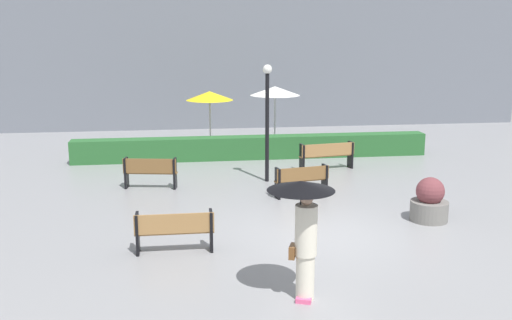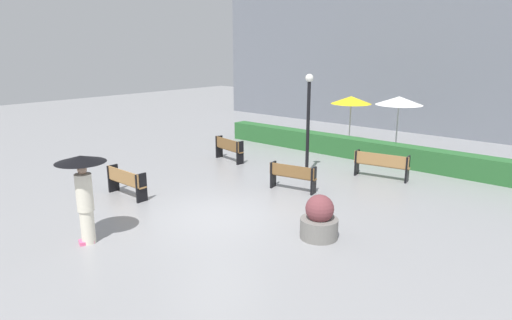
{
  "view_description": "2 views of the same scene",
  "coord_description": "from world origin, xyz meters",
  "px_view_note": "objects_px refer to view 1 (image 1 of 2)",
  "views": [
    {
      "loc": [
        -3.16,
        -12.16,
        4.47
      ],
      "look_at": [
        -1.08,
        3.01,
        1.12
      ],
      "focal_mm": 40.37,
      "sensor_mm": 36.0,
      "label": 1
    },
    {
      "loc": [
        8.23,
        -7.91,
        4.48
      ],
      "look_at": [
        -0.86,
        2.63,
        0.94
      ],
      "focal_mm": 31.15,
      "sensor_mm": 36.0,
      "label": 2
    }
  ],
  "objects_px": {
    "bench_back_row": "(327,154)",
    "bench_far_left": "(150,171)",
    "bench_near_left": "(175,229)",
    "pedestrian_with_umbrella": "(303,219)",
    "bench_mid_center": "(302,179)",
    "patio_umbrella_yellow": "(210,96)",
    "patio_umbrella_white": "(275,91)",
    "planter_pot": "(430,202)",
    "lamp_post": "(267,110)"
  },
  "relations": [
    {
      "from": "bench_back_row",
      "to": "bench_far_left",
      "type": "distance_m",
      "value": 6.03
    },
    {
      "from": "bench_near_left",
      "to": "pedestrian_with_umbrella",
      "type": "xyz_separation_m",
      "value": [
        2.18,
        -2.47,
        0.93
      ]
    },
    {
      "from": "bench_back_row",
      "to": "bench_mid_center",
      "type": "relative_size",
      "value": 1.22
    },
    {
      "from": "patio_umbrella_yellow",
      "to": "patio_umbrella_white",
      "type": "bearing_deg",
      "value": -11.77
    },
    {
      "from": "bench_near_left",
      "to": "bench_far_left",
      "type": "relative_size",
      "value": 1.03
    },
    {
      "from": "bench_back_row",
      "to": "patio_umbrella_yellow",
      "type": "xyz_separation_m",
      "value": [
        -3.67,
        4.33,
        1.55
      ]
    },
    {
      "from": "planter_pot",
      "to": "patio_umbrella_yellow",
      "type": "bearing_deg",
      "value": 115.56
    },
    {
      "from": "patio_umbrella_white",
      "to": "bench_near_left",
      "type": "bearing_deg",
      "value": -110.11
    },
    {
      "from": "lamp_post",
      "to": "bench_mid_center",
      "type": "bearing_deg",
      "value": -69.09
    },
    {
      "from": "pedestrian_with_umbrella",
      "to": "planter_pot",
      "type": "relative_size",
      "value": 1.93
    },
    {
      "from": "bench_near_left",
      "to": "planter_pot",
      "type": "height_order",
      "value": "planter_pot"
    },
    {
      "from": "bench_back_row",
      "to": "bench_near_left",
      "type": "height_order",
      "value": "bench_back_row"
    },
    {
      "from": "bench_near_left",
      "to": "lamp_post",
      "type": "bearing_deg",
      "value": 63.42
    },
    {
      "from": "pedestrian_with_umbrella",
      "to": "planter_pot",
      "type": "distance_m",
      "value": 5.58
    },
    {
      "from": "bench_mid_center",
      "to": "lamp_post",
      "type": "distance_m",
      "value": 2.61
    },
    {
      "from": "patio_umbrella_white",
      "to": "lamp_post",
      "type": "bearing_deg",
      "value": -102.24
    },
    {
      "from": "bench_back_row",
      "to": "bench_far_left",
      "type": "xyz_separation_m",
      "value": [
        -5.79,
        -1.68,
        0.0
      ]
    },
    {
      "from": "bench_near_left",
      "to": "patio_umbrella_yellow",
      "type": "bearing_deg",
      "value": 82.9
    },
    {
      "from": "bench_far_left",
      "to": "pedestrian_with_umbrella",
      "type": "relative_size",
      "value": 0.76
    },
    {
      "from": "bench_far_left",
      "to": "lamp_post",
      "type": "distance_m",
      "value": 3.95
    },
    {
      "from": "planter_pot",
      "to": "patio_umbrella_yellow",
      "type": "xyz_separation_m",
      "value": [
        -4.77,
        9.97,
        1.63
      ]
    },
    {
      "from": "bench_mid_center",
      "to": "pedestrian_with_umbrella",
      "type": "xyz_separation_m",
      "value": [
        -1.36,
        -6.28,
        0.93
      ]
    },
    {
      "from": "lamp_post",
      "to": "patio_umbrella_white",
      "type": "height_order",
      "value": "lamp_post"
    },
    {
      "from": "bench_mid_center",
      "to": "patio_umbrella_white",
      "type": "relative_size",
      "value": 0.63
    },
    {
      "from": "planter_pot",
      "to": "patio_umbrella_white",
      "type": "height_order",
      "value": "patio_umbrella_white"
    },
    {
      "from": "bench_back_row",
      "to": "bench_far_left",
      "type": "relative_size",
      "value": 1.2
    },
    {
      "from": "lamp_post",
      "to": "patio_umbrella_yellow",
      "type": "xyz_separation_m",
      "value": [
        -1.43,
        5.61,
        -0.13
      ]
    },
    {
      "from": "bench_mid_center",
      "to": "lamp_post",
      "type": "xyz_separation_m",
      "value": [
        -0.7,
        1.84,
        1.71
      ]
    },
    {
      "from": "pedestrian_with_umbrella",
      "to": "patio_umbrella_white",
      "type": "relative_size",
      "value": 0.84
    },
    {
      "from": "pedestrian_with_umbrella",
      "to": "lamp_post",
      "type": "height_order",
      "value": "lamp_post"
    },
    {
      "from": "bench_mid_center",
      "to": "bench_far_left",
      "type": "bearing_deg",
      "value": 161.19
    },
    {
      "from": "bench_mid_center",
      "to": "planter_pot",
      "type": "relative_size",
      "value": 1.45
    },
    {
      "from": "lamp_post",
      "to": "patio_umbrella_yellow",
      "type": "height_order",
      "value": "lamp_post"
    },
    {
      "from": "bench_far_left",
      "to": "patio_umbrella_yellow",
      "type": "distance_m",
      "value": 6.56
    },
    {
      "from": "bench_far_left",
      "to": "lamp_post",
      "type": "height_order",
      "value": "lamp_post"
    },
    {
      "from": "pedestrian_with_umbrella",
      "to": "lamp_post",
      "type": "xyz_separation_m",
      "value": [
        0.65,
        8.13,
        0.78
      ]
    },
    {
      "from": "bench_mid_center",
      "to": "patio_umbrella_yellow",
      "type": "distance_m",
      "value": 7.91
    },
    {
      "from": "planter_pot",
      "to": "patio_umbrella_white",
      "type": "distance_m",
      "value": 9.88
    },
    {
      "from": "bench_mid_center",
      "to": "patio_umbrella_white",
      "type": "xyz_separation_m",
      "value": [
        0.4,
        6.93,
        1.79
      ]
    },
    {
      "from": "lamp_post",
      "to": "patio_umbrella_white",
      "type": "distance_m",
      "value": 5.2
    },
    {
      "from": "bench_far_left",
      "to": "patio_umbrella_white",
      "type": "height_order",
      "value": "patio_umbrella_white"
    },
    {
      "from": "bench_far_left",
      "to": "bench_mid_center",
      "type": "height_order",
      "value": "bench_far_left"
    },
    {
      "from": "bench_back_row",
      "to": "bench_near_left",
      "type": "bearing_deg",
      "value": -126.2
    },
    {
      "from": "planter_pot",
      "to": "lamp_post",
      "type": "relative_size",
      "value": 0.3
    },
    {
      "from": "pedestrian_with_umbrella",
      "to": "planter_pot",
      "type": "xyz_separation_m",
      "value": [
        4.0,
        3.77,
        -0.98
      ]
    },
    {
      "from": "bench_near_left",
      "to": "bench_far_left",
      "type": "xyz_separation_m",
      "value": [
        -0.72,
        5.26,
        0.04
      ]
    },
    {
      "from": "bench_near_left",
      "to": "bench_far_left",
      "type": "bearing_deg",
      "value": 97.78
    },
    {
      "from": "bench_back_row",
      "to": "planter_pot",
      "type": "bearing_deg",
      "value": -79.01
    },
    {
      "from": "bench_near_left",
      "to": "patio_umbrella_yellow",
      "type": "relative_size",
      "value": 0.72
    },
    {
      "from": "planter_pot",
      "to": "lamp_post",
      "type": "xyz_separation_m",
      "value": [
        -3.34,
        4.36,
        1.76
      ]
    }
  ]
}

